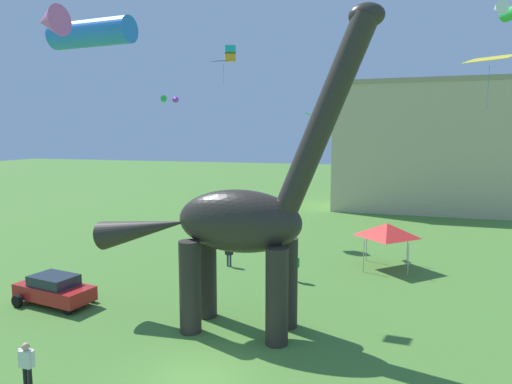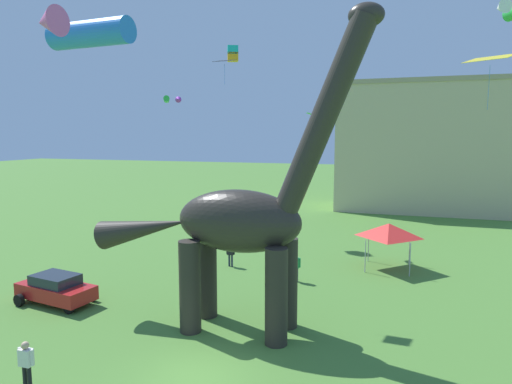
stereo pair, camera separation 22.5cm
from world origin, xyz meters
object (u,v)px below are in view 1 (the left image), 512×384
(parked_sedan_left, at_px, (54,289))
(festival_canopy_tent, at_px, (387,230))
(person_photographer, at_px, (229,252))
(dinosaur_sculpture, at_px, (237,221))
(kite_mid_left, at_px, (230,54))
(kite_high_left, at_px, (83,31))
(kite_far_left, at_px, (308,114))
(person_far_spectator, at_px, (27,362))
(kite_drifting, at_px, (224,61))
(kite_high_right, at_px, (166,99))
(person_vendor_side, at_px, (294,264))
(kite_apex, at_px, (490,59))

(parked_sedan_left, relative_size, festival_canopy_tent, 1.41)
(person_photographer, bearing_deg, dinosaur_sculpture, 88.88)
(festival_canopy_tent, distance_m, kite_mid_left, 20.71)
(dinosaur_sculpture, xyz_separation_m, kite_high_left, (-3.06, -5.86, 7.03))
(parked_sedan_left, relative_size, kite_far_left, 4.95)
(person_far_spectator, xyz_separation_m, kite_mid_left, (-2.48, 26.60, 14.71))
(person_photographer, bearing_deg, kite_mid_left, -94.52)
(person_far_spectator, bearing_deg, kite_drifting, -123.22)
(dinosaur_sculpture, bearing_deg, kite_mid_left, 138.65)
(person_photographer, height_order, kite_high_right, kite_high_right)
(person_vendor_side, relative_size, kite_mid_left, 1.30)
(parked_sedan_left, relative_size, person_far_spectator, 2.59)
(kite_apex, bearing_deg, festival_canopy_tent, 109.62)
(parked_sedan_left, relative_size, kite_mid_left, 3.40)
(person_far_spectator, distance_m, kite_apex, 20.15)
(person_vendor_side, bearing_deg, kite_high_left, 64.14)
(parked_sedan_left, xyz_separation_m, kite_high_left, (6.98, -5.82, 11.19))
(kite_mid_left, relative_size, kite_high_right, 0.65)
(kite_high_left, bearing_deg, dinosaur_sculpture, 62.41)
(person_far_spectator, relative_size, kite_mid_left, 1.31)
(person_vendor_side, height_order, person_photographer, person_vendor_side)
(person_vendor_side, distance_m, person_photographer, 5.09)
(person_far_spectator, height_order, kite_apex, kite_apex)
(kite_mid_left, distance_m, kite_high_right, 7.25)
(person_vendor_side, relative_size, kite_high_left, 0.54)
(parked_sedan_left, distance_m, person_vendor_side, 13.24)
(kite_high_right, bearing_deg, person_vendor_side, -39.25)
(kite_far_left, height_order, kite_high_right, kite_high_right)
(kite_drifting, bearing_deg, kite_high_left, -93.06)
(kite_high_left, relative_size, kite_far_left, 3.50)
(kite_drifting, distance_m, kite_apex, 12.88)
(kite_apex, height_order, kite_high_right, kite_high_right)
(person_far_spectator, xyz_separation_m, kite_apex, (15.08, 8.16, 10.58))
(kite_high_left, xyz_separation_m, kite_apex, (12.92, 7.19, -0.38))
(person_vendor_side, distance_m, kite_far_left, 13.42)
(kite_drifting, distance_m, kite_high_right, 18.51)
(dinosaur_sculpture, xyz_separation_m, kite_high_right, (-13.86, 19.44, 6.99))
(kite_high_right, bearing_deg, kite_drifting, -52.05)
(kite_mid_left, bearing_deg, kite_high_left, -79.75)
(kite_high_left, bearing_deg, kite_apex, 29.09)
(person_photographer, distance_m, festival_canopy_tent, 10.47)
(kite_far_left, distance_m, kite_high_right, 13.99)
(person_far_spectator, bearing_deg, festival_canopy_tent, -141.42)
(dinosaur_sculpture, bearing_deg, person_far_spectator, -100.00)
(festival_canopy_tent, xyz_separation_m, kite_apex, (3.73, -10.46, 9.07))
(person_far_spectator, relative_size, kite_far_left, 1.91)
(person_vendor_side, bearing_deg, kite_far_left, -92.02)
(person_photographer, relative_size, kite_high_right, 0.79)
(person_photographer, bearing_deg, person_vendor_side, 136.39)
(person_vendor_side, distance_m, kite_drifting, 12.38)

